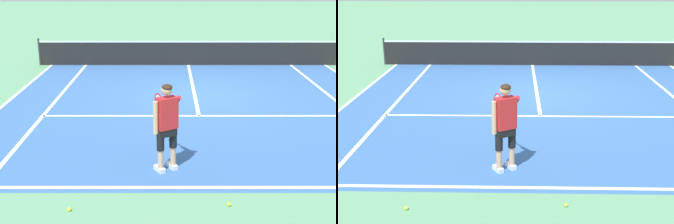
# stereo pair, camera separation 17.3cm
# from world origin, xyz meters

# --- Properties ---
(ground_plane) EXTENTS (80.00, 80.00, 0.00)m
(ground_plane) POSITION_xyz_m (0.00, 0.00, 0.00)
(ground_plane) COLOR #609E70
(court_inner_surface) EXTENTS (10.98, 10.78, 0.00)m
(court_inner_surface) POSITION_xyz_m (0.00, -0.76, 0.00)
(court_inner_surface) COLOR #3866A8
(court_inner_surface) RESTS_ON ground
(line_baseline) EXTENTS (10.98, 0.10, 0.01)m
(line_baseline) POSITION_xyz_m (0.00, -5.95, 0.00)
(line_baseline) COLOR white
(line_baseline) RESTS_ON ground
(line_service) EXTENTS (8.23, 0.10, 0.01)m
(line_service) POSITION_xyz_m (0.00, -1.97, 0.00)
(line_service) COLOR white
(line_service) RESTS_ON ground
(line_centre_service) EXTENTS (0.10, 6.40, 0.01)m
(line_centre_service) POSITION_xyz_m (0.00, 1.23, 0.00)
(line_centre_service) COLOR white
(line_centre_service) RESTS_ON ground
(line_singles_left) EXTENTS (0.10, 10.38, 0.01)m
(line_singles_left) POSITION_xyz_m (-4.12, -0.76, 0.00)
(line_singles_left) COLOR white
(line_singles_left) RESTS_ON ground
(line_doubles_left) EXTENTS (0.10, 10.38, 0.01)m
(line_doubles_left) POSITION_xyz_m (-5.49, -0.76, 0.00)
(line_doubles_left) COLOR white
(line_doubles_left) RESTS_ON ground
(tennis_net) EXTENTS (11.96, 0.08, 1.07)m
(tennis_net) POSITION_xyz_m (0.00, 4.43, 0.50)
(tennis_net) COLOR #333338
(tennis_net) RESTS_ON ground
(tennis_player) EXTENTS (0.55, 1.22, 1.71)m
(tennis_player) POSITION_xyz_m (-0.85, -5.21, 0.99)
(tennis_player) COLOR white
(tennis_player) RESTS_ON ground
(tennis_ball_near_feet) EXTENTS (0.07, 0.07, 0.07)m
(tennis_ball_near_feet) POSITION_xyz_m (-2.40, -6.74, 0.03)
(tennis_ball_near_feet) COLOR #CCE02D
(tennis_ball_near_feet) RESTS_ON ground
(tennis_ball_by_baseline) EXTENTS (0.07, 0.07, 0.07)m
(tennis_ball_by_baseline) POSITION_xyz_m (0.18, -6.58, 0.03)
(tennis_ball_by_baseline) COLOR #CCE02D
(tennis_ball_by_baseline) RESTS_ON ground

